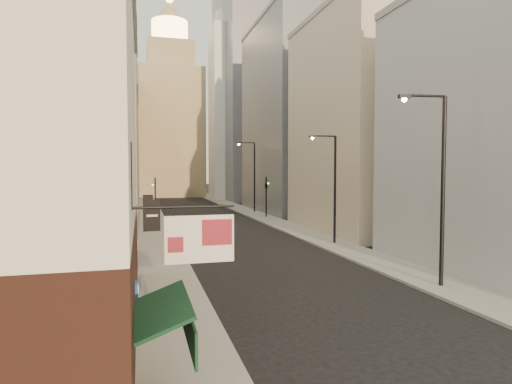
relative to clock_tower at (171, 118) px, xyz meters
name	(u,v)px	position (x,y,z in m)	size (l,w,h in m)	color
sidewalk_left	(150,211)	(-5.50, -37.00, -17.56)	(3.00, 140.00, 0.15)	gray
sidewalk_right	(240,209)	(7.50, -37.00, -17.56)	(3.00, 140.00, 0.15)	gray
near_building_left	(42,162)	(-9.99, -83.00, -11.61)	(8.30, 23.04, 12.30)	#502A1F
left_bldg_beige	(79,139)	(-11.00, -66.00, -9.63)	(8.00, 12.00, 16.00)	#BDA98F
left_bldg_grey	(99,131)	(-11.00, -50.00, -7.63)	(8.00, 16.00, 20.00)	#9F9FA4
left_bldg_tan	(110,152)	(-11.00, -32.00, -9.13)	(8.00, 18.00, 17.00)	#8C7851
left_bldg_wingrid	(117,138)	(-11.00, -12.00, -5.63)	(8.00, 20.00, 24.00)	gray
right_bldg_beige	(356,126)	(13.00, -62.00, -7.63)	(8.00, 16.00, 20.00)	#BDA98F
right_bldg_wingrid	(286,119)	(13.00, -42.00, -4.63)	(8.00, 20.00, 26.00)	gray
highrise	(269,73)	(19.00, -14.00, 8.02)	(21.00, 23.00, 51.20)	gray
clock_tower	(171,118)	(0.00, 0.00, 0.00)	(14.00, 14.00, 44.90)	#8C7851
white_tower	(231,107)	(11.00, -14.00, 0.97)	(8.00, 8.00, 41.50)	silver
streetlamp_near	(438,179)	(7.03, -81.25, -12.31)	(2.44, 0.50, 9.32)	black
streetlamp_mid	(332,183)	(7.47, -68.57, -12.82)	(2.21, 0.30, 8.42)	black
streetlamp_far	(253,173)	(8.03, -42.36, -12.15)	(2.47, 0.82, 9.60)	black
traffic_light_left	(155,192)	(-5.25, -51.21, -14.17)	(0.55, 0.45, 5.00)	black
traffic_light_right	(266,187)	(7.92, -49.19, -13.85)	(0.70, 0.70, 5.00)	black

